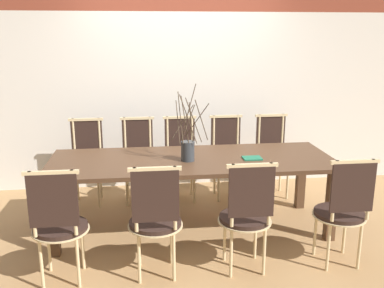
{
  "coord_description": "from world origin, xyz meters",
  "views": [
    {
      "loc": [
        -0.48,
        -4.04,
        1.96
      ],
      "look_at": [
        0.0,
        0.0,
        0.9
      ],
      "focal_mm": 40.0,
      "sensor_mm": 36.0,
      "label": 1
    }
  ],
  "objects_px": {
    "chair_near_center": "(246,213)",
    "book_stack": "(252,158)",
    "vase_centerpiece": "(188,148)",
    "dining_table": "(192,167)",
    "chair_far_center": "(181,156)"
  },
  "relations": [
    {
      "from": "vase_centerpiece",
      "to": "book_stack",
      "type": "bearing_deg",
      "value": -1.25
    },
    {
      "from": "dining_table",
      "to": "chair_far_center",
      "type": "bearing_deg",
      "value": 92.17
    },
    {
      "from": "chair_far_center",
      "to": "book_stack",
      "type": "height_order",
      "value": "chair_far_center"
    },
    {
      "from": "chair_near_center",
      "to": "chair_far_center",
      "type": "relative_size",
      "value": 1.0
    },
    {
      "from": "chair_near_center",
      "to": "vase_centerpiece",
      "type": "height_order",
      "value": "vase_centerpiece"
    },
    {
      "from": "dining_table",
      "to": "chair_far_center",
      "type": "distance_m",
      "value": 0.88
    },
    {
      "from": "chair_near_center",
      "to": "chair_far_center",
      "type": "xyz_separation_m",
      "value": [
        -0.38,
        1.73,
        0.0
      ]
    },
    {
      "from": "vase_centerpiece",
      "to": "book_stack",
      "type": "xyz_separation_m",
      "value": [
        0.64,
        -0.01,
        -0.12
      ]
    },
    {
      "from": "dining_table",
      "to": "vase_centerpiece",
      "type": "relative_size",
      "value": 3.79
    },
    {
      "from": "book_stack",
      "to": "chair_near_center",
      "type": "bearing_deg",
      "value": -107.17
    },
    {
      "from": "dining_table",
      "to": "vase_centerpiece",
      "type": "height_order",
      "value": "vase_centerpiece"
    },
    {
      "from": "dining_table",
      "to": "book_stack",
      "type": "distance_m",
      "value": 0.6
    },
    {
      "from": "chair_near_center",
      "to": "book_stack",
      "type": "xyz_separation_m",
      "value": [
        0.24,
        0.79,
        0.23
      ]
    },
    {
      "from": "chair_near_center",
      "to": "vase_centerpiece",
      "type": "bearing_deg",
      "value": 116.25
    },
    {
      "from": "chair_far_center",
      "to": "chair_near_center",
      "type": "bearing_deg",
      "value": 102.41
    }
  ]
}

